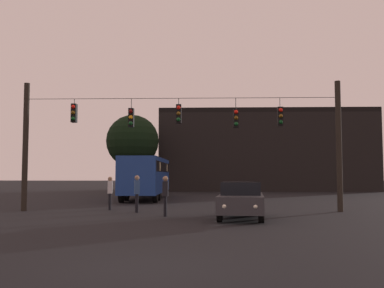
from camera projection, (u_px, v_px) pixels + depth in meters
name	position (u px, v px, depth m)	size (l,w,h in m)	color
ground_plane	(189.00, 198.00, 32.85)	(168.00, 168.00, 0.00)	black
overhead_signal_span	(180.00, 136.00, 21.52)	(16.09, 0.44, 6.51)	black
city_bus	(147.00, 174.00, 32.01)	(2.64, 11.02, 3.00)	navy
car_near_right	(241.00, 199.00, 17.90)	(2.25, 4.47, 1.52)	#2D2D33
pedestrian_crossing_left	(165.00, 193.00, 18.79)	(0.25, 0.37, 1.77)	black
pedestrian_crossing_center	(137.00, 191.00, 20.72)	(0.33, 0.41, 1.79)	black
pedestrian_crossing_right	(110.00, 191.00, 22.13)	(0.30, 0.40, 1.71)	black
corner_building	(263.00, 152.00, 49.59)	(23.07, 10.93, 8.78)	black
tree_left_silhouette	(133.00, 141.00, 41.89)	(5.13, 5.13, 7.63)	#2D2116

